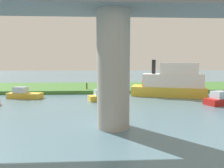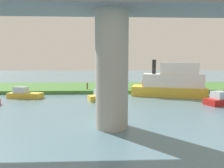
% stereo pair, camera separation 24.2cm
% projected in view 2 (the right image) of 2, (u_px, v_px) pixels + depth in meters
% --- Properties ---
extents(ground_plane, '(160.00, 160.00, 0.00)m').
position_uv_depth(ground_plane, '(109.00, 94.00, 29.29)').
color(ground_plane, slate).
extents(grassy_bank, '(80.00, 12.00, 0.50)m').
position_uv_depth(grassy_bank, '(109.00, 87.00, 35.23)').
color(grassy_bank, '#427533').
rests_on(grassy_bank, ground).
extents(bridge_pylon, '(2.28, 2.28, 8.03)m').
position_uv_depth(bridge_pylon, '(112.00, 71.00, 14.00)').
color(bridge_pylon, '#9E998E').
rests_on(bridge_pylon, ground).
extents(bridge_span, '(64.01, 4.30, 3.25)m').
position_uv_depth(bridge_span, '(112.00, 3.00, 13.53)').
color(bridge_span, slate).
rests_on(bridge_span, bridge_pylon).
extents(person_on_bank, '(0.51, 0.51, 1.39)m').
position_uv_depth(person_on_bank, '(124.00, 83.00, 32.21)').
color(person_on_bank, '#2D334C').
rests_on(person_on_bank, grassy_bank).
extents(mooring_post, '(0.20, 0.20, 0.98)m').
position_uv_depth(mooring_post, '(87.00, 86.00, 30.61)').
color(mooring_post, brown).
rests_on(mooring_post, grassy_bank).
extents(skiff_small, '(10.13, 5.74, 4.91)m').
position_uv_depth(skiff_small, '(171.00, 83.00, 27.45)').
color(skiff_small, gold).
rests_on(skiff_small, ground).
extents(motorboat_white, '(4.66, 2.97, 1.46)m').
position_uv_depth(motorboat_white, '(223.00, 100.00, 22.11)').
color(motorboat_white, red).
rests_on(motorboat_white, ground).
extents(motorboat_red, '(4.23, 2.64, 1.33)m').
position_uv_depth(motorboat_red, '(104.00, 96.00, 24.61)').
color(motorboat_red, gold).
rests_on(motorboat_red, ground).
extents(pontoon_yellow, '(4.55, 2.39, 1.44)m').
position_uv_depth(pontoon_yellow, '(24.00, 94.00, 26.07)').
color(pontoon_yellow, gold).
rests_on(pontoon_yellow, ground).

